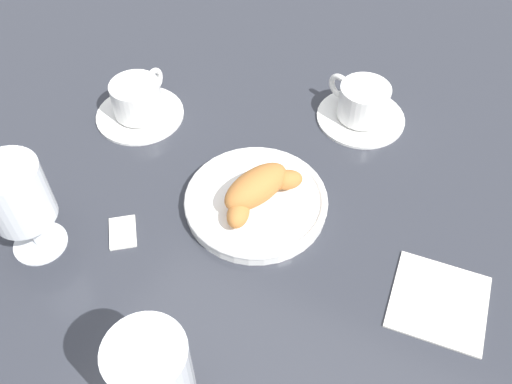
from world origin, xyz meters
TOP-DOWN VIEW (x-y plane):
  - ground_plane at (0.00, 0.00)m, footprint 2.20×2.20m
  - pastry_plate at (-0.03, -0.02)m, footprint 0.19×0.19m
  - croissant_large at (-0.03, -0.01)m, footprint 0.13×0.09m
  - coffee_cup_near at (-0.26, 0.04)m, footprint 0.14×0.14m
  - coffee_cup_far at (-0.10, -0.26)m, footprint 0.14×0.14m
  - juice_glass_left at (0.26, 0.03)m, footprint 0.08×0.08m
  - juice_glass_right at (0.16, -0.23)m, footprint 0.08×0.08m
  - sugar_packet at (0.09, -0.15)m, footprint 0.06×0.06m
  - folded_napkin at (0.00, 0.24)m, footprint 0.12×0.12m

SIDE VIEW (x-z plane):
  - ground_plane at x=0.00m, z-range 0.00..0.00m
  - folded_napkin at x=0.00m, z-range 0.00..0.01m
  - sugar_packet at x=0.09m, z-range 0.00..0.01m
  - pastry_plate at x=-0.03m, z-range 0.00..0.02m
  - coffee_cup_near at x=-0.26m, z-range 0.00..0.06m
  - coffee_cup_far at x=-0.10m, z-range 0.00..0.06m
  - croissant_large at x=-0.03m, z-range 0.02..0.06m
  - juice_glass_left at x=0.26m, z-range 0.02..0.16m
  - juice_glass_right at x=0.16m, z-range 0.02..0.16m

